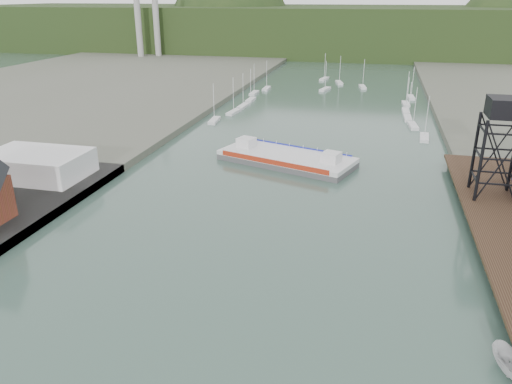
% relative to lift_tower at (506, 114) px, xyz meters
% --- Properties ---
extents(white_shed, '(18.00, 12.00, 4.50)m').
position_rel_lift_tower_xyz_m(white_shed, '(-79.00, -8.00, -11.80)').
color(white_shed, silver).
rests_on(white_shed, west_quay).
extents(lift_tower, '(6.50, 6.50, 16.00)m').
position_rel_lift_tower_xyz_m(lift_tower, '(0.00, 0.00, 0.00)').
color(lift_tower, black).
rests_on(lift_tower, east_pier).
extents(marina_sailboats, '(57.71, 92.65, 0.90)m').
position_rel_lift_tower_xyz_m(marina_sailboats, '(-34.92, 80.46, -15.30)').
color(marina_sailboats, silver).
rests_on(marina_sailboats, ground).
extents(smokestacks, '(11.20, 8.20, 60.00)m').
position_rel_lift_tower_xyz_m(smokestacks, '(-141.00, 174.50, 14.35)').
color(smokestacks, '#989893').
rests_on(smokestacks, ground).
extents(distant_hills, '(500.00, 120.00, 80.00)m').
position_rel_lift_tower_xyz_m(distant_hills, '(-38.98, 243.35, -5.27)').
color(distant_hills, '#1D3015').
rests_on(distant_hills, ground).
extents(chain_ferry, '(29.80, 19.37, 3.99)m').
position_rel_lift_tower_xyz_m(chain_ferry, '(-36.71, 14.87, -14.50)').
color(chain_ferry, '#4C4C4E').
rests_on(chain_ferry, ground).
extents(motorboat, '(3.60, 6.05, 2.20)m').
position_rel_lift_tower_xyz_m(motorboat, '(-5.47, -41.67, -14.55)').
color(motorboat, silver).
rests_on(motorboat, ground).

